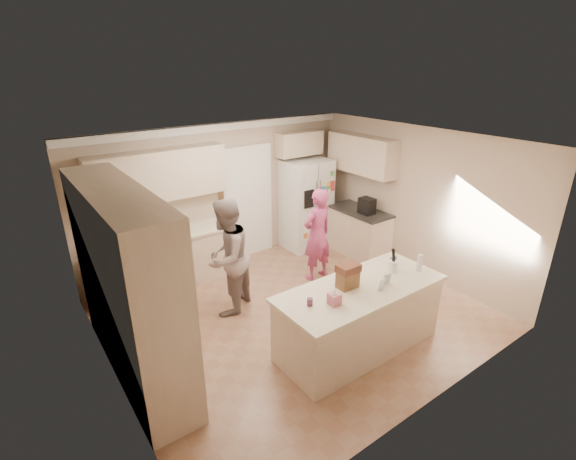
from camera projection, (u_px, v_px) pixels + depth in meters
floor at (296, 315)px, 6.37m from camera, size 5.20×4.60×0.02m
ceiling at (298, 143)px, 5.38m from camera, size 5.20×4.60×0.02m
wall_back at (221, 196)px, 7.60m from camera, size 5.20×0.02×2.60m
wall_front at (437, 310)px, 4.15m from camera, size 5.20×0.02×2.60m
wall_left at (102, 292)px, 4.46m from camera, size 0.02×4.60×2.60m
wall_right at (416, 202)px, 7.29m from camera, size 0.02×4.60×2.60m
crown_back at (217, 128)px, 7.10m from camera, size 5.20×0.08×0.12m
pantry_bank at (128, 286)px, 4.82m from camera, size 0.60×2.60×2.35m
back_base_cab at (171, 261)px, 7.07m from camera, size 2.20×0.60×0.88m
back_countertop at (169, 236)px, 6.89m from camera, size 2.24×0.63×0.04m
back_upper_cab at (159, 175)px, 6.61m from camera, size 2.20×0.35×0.80m
doorway_opening at (248, 203)px, 7.97m from camera, size 0.90×0.06×2.10m
doorway_casing at (249, 204)px, 7.95m from camera, size 1.02×0.03×2.22m
wall_frame_upper at (222, 183)px, 7.49m from camera, size 0.15×0.02×0.20m
wall_frame_lower at (223, 197)px, 7.59m from camera, size 0.15×0.02×0.20m
refrigerator at (306, 204)px, 8.40m from camera, size 0.90×0.70×1.80m
fridge_seam at (317, 209)px, 8.13m from camera, size 0.02×0.02×1.78m
fridge_dispenser at (309, 199)px, 7.91m from camera, size 0.22×0.03×0.35m
fridge_handle_l at (316, 202)px, 8.04m from camera, size 0.02×0.02×0.85m
fridge_handle_r at (320, 201)px, 8.09m from camera, size 0.02×0.02×0.85m
over_fridge_cab at (299, 143)px, 8.06m from camera, size 0.95×0.35×0.45m
right_base_cab at (359, 233)px, 8.20m from camera, size 0.60×1.20×0.88m
right_countertop at (360, 211)px, 8.02m from camera, size 0.63×1.24×0.04m
right_upper_cab at (361, 154)px, 7.84m from camera, size 0.35×1.50×0.70m
coffee_maker at (367, 206)px, 7.78m from camera, size 0.22×0.28×0.30m
island_base at (359, 319)px, 5.49m from camera, size 2.20×0.90×0.88m
island_top at (361, 288)px, 5.31m from camera, size 2.28×0.96×0.05m
utensil_crock at (393, 266)px, 5.66m from camera, size 0.13×0.13×0.15m
tissue_box at (334, 299)px, 4.90m from camera, size 0.13×0.13×0.14m
tissue_plume at (335, 291)px, 4.86m from camera, size 0.08×0.08×0.08m
dollhouse_body at (348, 279)px, 5.25m from camera, size 0.26×0.18×0.22m
dollhouse_roof at (348, 268)px, 5.19m from camera, size 0.28×0.20×0.10m
jam_jar at (310, 302)px, 4.89m from camera, size 0.07×0.07×0.09m
greeting_card_a at (382, 284)px, 5.20m from camera, size 0.12×0.06×0.16m
greeting_card_b at (387, 279)px, 5.32m from camera, size 0.12×0.05×0.16m
water_bottle at (420, 263)px, 5.66m from camera, size 0.07×0.07×0.24m
shaker_salt at (392, 260)px, 5.90m from camera, size 0.05×0.05×0.09m
shaker_pepper at (395, 259)px, 5.93m from camera, size 0.05×0.05×0.09m
teen_boy at (227, 257)px, 6.15m from camera, size 1.11×1.06×1.80m
teen_girl at (317, 235)px, 7.14m from camera, size 0.62×0.43×1.65m
fridge_magnets at (318, 209)px, 8.13m from camera, size 0.76×0.02×1.44m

